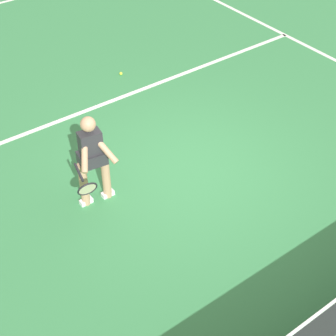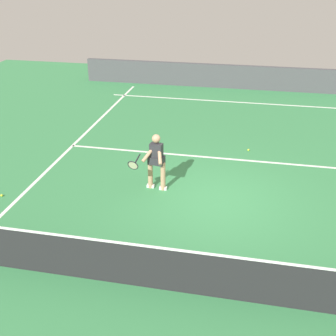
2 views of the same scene
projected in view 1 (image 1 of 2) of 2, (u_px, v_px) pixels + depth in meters
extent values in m
plane|color=#38844C|center=(189.00, 171.00, 8.52)|extent=(28.36, 28.36, 0.00)
cube|color=white|center=(109.00, 102.00, 10.09)|extent=(9.86, 0.10, 0.01)
cylinder|color=tan|center=(106.00, 177.00, 7.82)|extent=(0.13, 0.13, 0.78)
cylinder|color=tan|center=(84.00, 185.00, 7.69)|extent=(0.13, 0.13, 0.78)
cube|color=white|center=(108.00, 194.00, 8.05)|extent=(0.20, 0.10, 0.08)
cube|color=white|center=(86.00, 201.00, 7.92)|extent=(0.20, 0.10, 0.08)
cube|color=#2D2D33|center=(91.00, 147.00, 7.33)|extent=(0.35, 0.24, 0.52)
cube|color=#2D2D33|center=(92.00, 158.00, 7.46)|extent=(0.44, 0.33, 0.20)
sphere|color=tan|center=(88.00, 124.00, 7.07)|extent=(0.22, 0.22, 0.22)
cylinder|color=tan|center=(104.00, 149.00, 7.27)|extent=(0.22, 0.48, 0.37)
cylinder|color=tan|center=(85.00, 155.00, 7.16)|extent=(0.34, 0.45, 0.37)
cylinder|color=black|center=(79.00, 172.00, 6.94)|extent=(0.08, 0.30, 0.14)
torus|color=black|center=(87.00, 189.00, 6.78)|extent=(0.30, 0.16, 0.28)
cylinder|color=beige|center=(87.00, 189.00, 6.78)|extent=(0.25, 0.12, 0.23)
sphere|color=#D1E533|center=(121.00, 74.00, 10.86)|extent=(0.07, 0.07, 0.07)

